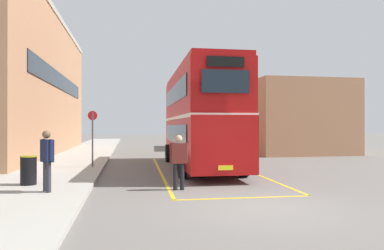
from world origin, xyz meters
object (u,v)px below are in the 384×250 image
object	(u,v)px
double_decker_bus	(199,117)
pedestrian_boarding	(179,158)
single_deck_bus	(197,130)
bus_stop_sign	(93,133)
litter_bin	(29,170)
pedestrian_waiting_near	(47,156)

from	to	relation	value
double_decker_bus	pedestrian_boarding	distance (m)	6.18
single_deck_bus	pedestrian_boarding	xyz separation A→B (m)	(-4.59, -20.75, -0.60)
double_decker_bus	single_deck_bus	xyz separation A→B (m)	(2.77, 15.03, -0.88)
double_decker_bus	bus_stop_sign	world-z (taller)	double_decker_bus
single_deck_bus	bus_stop_sign	distance (m)	16.78
pedestrian_boarding	bus_stop_sign	bearing A→B (deg)	118.83
litter_bin	bus_stop_sign	xyz separation A→B (m)	(1.57, 4.87, 1.11)
litter_bin	bus_stop_sign	distance (m)	5.23
single_deck_bus	double_decker_bus	bearing A→B (deg)	-100.43
double_decker_bus	bus_stop_sign	bearing A→B (deg)	177.77
pedestrian_boarding	bus_stop_sign	distance (m)	6.79
bus_stop_sign	litter_bin	bearing A→B (deg)	-107.85
pedestrian_boarding	pedestrian_waiting_near	world-z (taller)	pedestrian_waiting_near
single_deck_bus	pedestrian_waiting_near	bearing A→B (deg)	-111.97
double_decker_bus	pedestrian_boarding	world-z (taller)	double_decker_bus
pedestrian_waiting_near	bus_stop_sign	bearing A→B (deg)	83.80
pedestrian_waiting_near	litter_bin	xyz separation A→B (m)	(-0.88, 1.45, -0.58)
single_deck_bus	bus_stop_sign	world-z (taller)	single_deck_bus
pedestrian_boarding	double_decker_bus	bearing A→B (deg)	72.32
double_decker_bus	pedestrian_waiting_near	size ratio (longest dim) A/B	5.92
single_deck_bus	pedestrian_waiting_near	world-z (taller)	single_deck_bus
single_deck_bus	litter_bin	distance (m)	21.86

